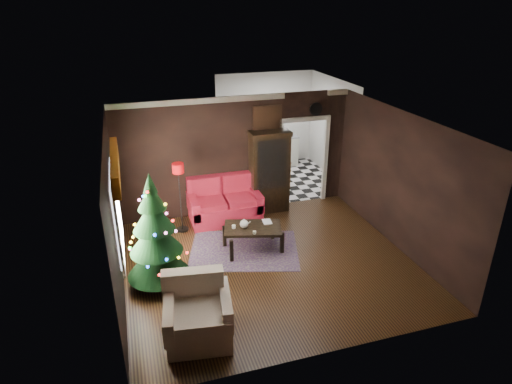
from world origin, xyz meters
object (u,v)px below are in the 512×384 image
object	(u,v)px
loveseat	(225,200)
teapot	(244,224)
coffee_table	(253,238)
wall_clock	(316,109)
christmas_tree	(155,234)
armchair	(198,312)
curio_cabinet	(269,174)
kitchen_table	(275,172)
floor_lamp	(180,198)

from	to	relation	value
loveseat	teapot	world-z (taller)	loveseat
coffee_table	wall_clock	size ratio (longest dim) A/B	3.59
christmas_tree	armchair	distance (m)	1.72
curio_cabinet	christmas_tree	xyz separation A→B (m)	(-2.87, -2.33, 0.10)
loveseat	coffee_table	distance (m)	1.50
loveseat	kitchen_table	size ratio (longest dim) A/B	2.27
loveseat	teapot	distance (m)	1.45
kitchen_table	loveseat	bearing A→B (deg)	-137.49
teapot	wall_clock	size ratio (longest dim) A/B	0.61
floor_lamp	christmas_tree	bearing A→B (deg)	-110.32
christmas_tree	kitchen_table	size ratio (longest dim) A/B	2.81
loveseat	armchair	size ratio (longest dim) A/B	1.66
kitchen_table	floor_lamp	bearing A→B (deg)	-145.92
curio_cabinet	teapot	distance (m)	2.02
loveseat	floor_lamp	world-z (taller)	floor_lamp
loveseat	wall_clock	world-z (taller)	wall_clock
floor_lamp	armchair	distance (m)	3.42
loveseat	christmas_tree	world-z (taller)	christmas_tree
loveseat	teapot	size ratio (longest dim) A/B	8.74
floor_lamp	teapot	size ratio (longest dim) A/B	8.08
armchair	wall_clock	world-z (taller)	wall_clock
loveseat	coffee_table	size ratio (longest dim) A/B	1.48
floor_lamp	coffee_table	xyz separation A→B (m)	(1.28, -1.19, -0.56)
christmas_tree	armchair	xyz separation A→B (m)	(0.44, -1.55, -0.59)
armchair	teapot	bearing A→B (deg)	66.89
curio_cabinet	armchair	bearing A→B (deg)	-122.08
loveseat	floor_lamp	xyz separation A→B (m)	(-1.04, -0.27, 0.33)
loveseat	teapot	bearing A→B (deg)	-87.71
curio_cabinet	kitchen_table	xyz separation A→B (m)	(0.65, 1.43, -0.57)
curio_cabinet	wall_clock	size ratio (longest dim) A/B	5.94
curio_cabinet	christmas_tree	distance (m)	3.70
curio_cabinet	teapot	world-z (taller)	curio_cabinet
curio_cabinet	christmas_tree	world-z (taller)	christmas_tree
loveseat	curio_cabinet	bearing A→B (deg)	10.83
floor_lamp	wall_clock	xyz separation A→B (m)	(3.39, 0.67, 1.55)
curio_cabinet	wall_clock	world-z (taller)	wall_clock
armchair	floor_lamp	bearing A→B (deg)	93.92
teapot	christmas_tree	bearing A→B (deg)	-159.38
christmas_tree	teapot	world-z (taller)	christmas_tree
christmas_tree	coffee_table	distance (m)	2.21
armchair	wall_clock	bearing A→B (deg)	56.22
teapot	loveseat	bearing A→B (deg)	92.29
loveseat	armchair	xyz separation A→B (m)	(-1.28, -3.66, -0.04)
armchair	wall_clock	distance (m)	5.78
coffee_table	armchair	bearing A→B (deg)	-124.60
christmas_tree	loveseat	bearing A→B (deg)	50.81
floor_lamp	christmas_tree	world-z (taller)	christmas_tree
kitchen_table	curio_cabinet	bearing A→B (deg)	-114.44
loveseat	floor_lamp	bearing A→B (deg)	-165.37
loveseat	wall_clock	bearing A→B (deg)	9.66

